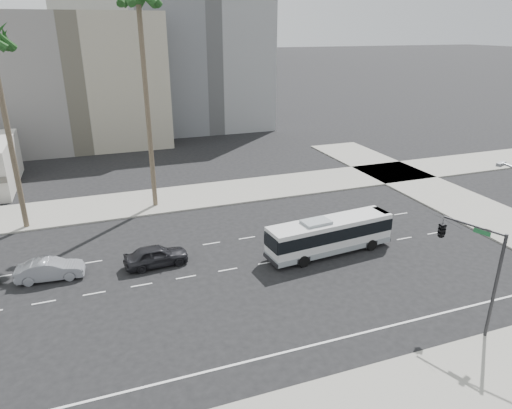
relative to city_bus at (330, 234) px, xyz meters
name	(u,v)px	position (x,y,z in m)	size (l,w,h in m)	color
ground	(267,263)	(-5.03, 0.06, -1.51)	(700.00, 700.00, 0.00)	black
sidewalk_north	(212,194)	(-5.03, 15.56, -1.43)	(120.00, 7.00, 0.15)	gray
cross_block_east	(499,221)	(16.97, 0.06, -1.43)	(7.00, 60.00, 0.15)	gray
midrise_beige_west	(75,80)	(-17.03, 45.06, 7.49)	(24.00, 18.00, 18.00)	gray
midrise_gray_center	(199,46)	(2.97, 52.06, 11.49)	(20.00, 20.00, 26.00)	slate
highrise_far	(218,2)	(64.97, 260.06, 28.49)	(22.00, 22.00, 60.00)	slate
city_bus	(330,234)	(0.00, 0.00, 0.00)	(10.16, 3.20, 2.87)	silver
car_a	(156,256)	(-12.64, 2.50, -0.74)	(4.52, 1.82, 1.54)	black
car_b	(50,269)	(-19.69, 3.05, -0.79)	(4.36, 1.52, 1.44)	gray
traffic_signal	(448,234)	(2.11, -9.30, 3.74)	(2.90, 4.02, 6.29)	#262628
palm_near	(138,3)	(-10.95, 14.29, 16.39)	(5.88, 5.88, 19.76)	brown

